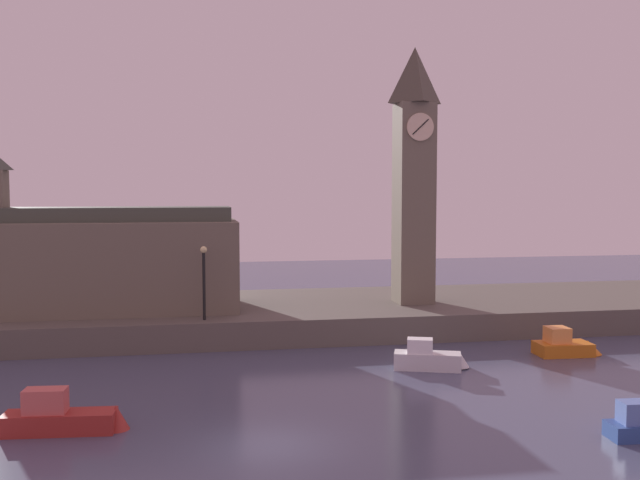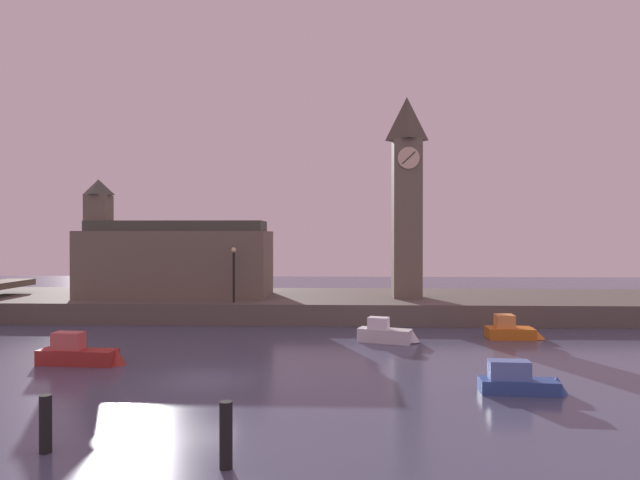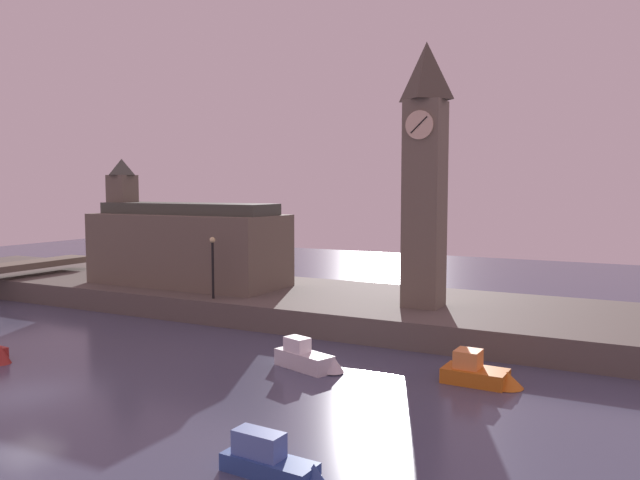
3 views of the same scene
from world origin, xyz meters
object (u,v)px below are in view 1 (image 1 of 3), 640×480
Objects in this scene: streetlamp at (204,274)px; clock_tower at (414,172)px; boat_dinghy_red at (68,417)px; boat_ferry_white at (432,358)px; boat_patrol_orange at (569,346)px; parliament_hall at (103,260)px.

clock_tower is at bearing 16.13° from streetlamp.
streetlamp reaches higher than boat_dinghy_red.
boat_dinghy_red is 16.44m from boat_ferry_white.
streetlamp is 0.90× the size of boat_dinghy_red.
boat_ferry_white is (15.28, 6.07, -0.00)m from boat_dinghy_red.
boat_dinghy_red is at bearing -137.33° from clock_tower.
clock_tower reaches higher than streetlamp.
streetlamp is 12.69m from boat_ferry_white.
boat_patrol_orange is 0.92× the size of boat_ferry_white.
clock_tower is at bearing 42.67° from boat_dinghy_red.
clock_tower reaches higher than parliament_hall.
streetlamp is at bearing 68.63° from boat_dinghy_red.
clock_tower reaches higher than boat_ferry_white.
clock_tower is 3.53× the size of boat_dinghy_red.
boat_patrol_orange is (5.53, -8.56, -8.99)m from clock_tower.
boat_patrol_orange is 7.92m from boat_ferry_white.
parliament_hall is 3.31× the size of boat_dinghy_red.
streetlamp is at bearing 148.23° from boat_ferry_white.
parliament_hall reaches higher than boat_ferry_white.
clock_tower is at bearing -1.11° from parliament_hall.
clock_tower is 13.67m from boat_ferry_white.
boat_dinghy_red is at bearing -161.75° from boat_patrol_orange.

